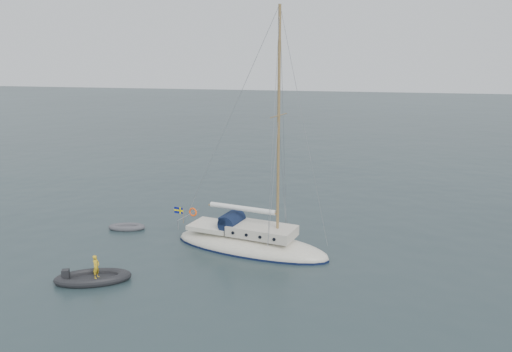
# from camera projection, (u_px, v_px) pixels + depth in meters

# --- Properties ---
(ground) EXTENTS (300.00, 300.00, 0.00)m
(ground) POSITION_uv_depth(u_px,v_px,m) (249.00, 255.00, 29.74)
(ground) COLOR black
(ground) RESTS_ON ground
(sailboat) EXTENTS (10.51, 3.14, 14.96)m
(sailboat) POSITION_uv_depth(u_px,v_px,m) (251.00, 232.00, 30.46)
(sailboat) COLOR silver
(sailboat) RESTS_ON ground
(dinghy) EXTENTS (2.51, 1.14, 0.36)m
(dinghy) POSITION_uv_depth(u_px,v_px,m) (127.00, 227.00, 34.22)
(dinghy) COLOR #48474D
(dinghy) RESTS_ON ground
(rib) EXTENTS (3.97, 1.81, 1.47)m
(rib) POSITION_uv_depth(u_px,v_px,m) (93.00, 277.00, 26.23)
(rib) COLOR black
(rib) RESTS_ON ground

